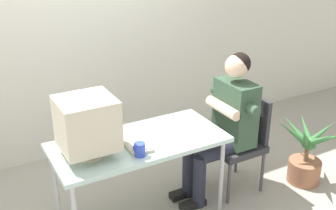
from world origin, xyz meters
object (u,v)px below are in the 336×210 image
(crt_monitor, at_px, (87,124))
(office_chair, at_px, (241,138))
(desk, at_px, (139,146))
(potted_plant, at_px, (306,155))
(desk_mug, at_px, (140,149))
(person_seated, at_px, (226,121))
(keyboard, at_px, (134,141))

(crt_monitor, bearing_deg, office_chair, 0.36)
(desk, bearing_deg, potted_plant, -10.05)
(potted_plant, distance_m, desk_mug, 1.78)
(desk, bearing_deg, person_seated, -1.94)
(office_chair, height_order, potted_plant, office_chair)
(desk, distance_m, person_seated, 0.83)
(person_seated, distance_m, desk_mug, 0.94)
(desk, distance_m, potted_plant, 1.68)
(office_chair, relative_size, person_seated, 0.68)
(person_seated, height_order, desk_mug, person_seated)
(desk, relative_size, person_seated, 1.04)
(crt_monitor, xyz_separation_m, keyboard, (0.37, 0.03, -0.25))
(office_chair, distance_m, potted_plant, 0.69)
(person_seated, distance_m, potted_plant, 0.94)
(office_chair, bearing_deg, crt_monitor, -179.64)
(keyboard, height_order, person_seated, person_seated)
(keyboard, xyz_separation_m, person_seated, (0.87, -0.02, -0.02))
(person_seated, relative_size, potted_plant, 1.92)
(desk, height_order, crt_monitor, crt_monitor)
(keyboard, relative_size, office_chair, 0.48)
(crt_monitor, relative_size, desk_mug, 4.32)
(keyboard, xyz_separation_m, office_chair, (1.06, -0.02, -0.24))
(crt_monitor, relative_size, potted_plant, 0.66)
(person_seated, bearing_deg, crt_monitor, -179.58)
(person_seated, relative_size, desk_mug, 12.57)
(desk, height_order, keyboard, keyboard)
(desk_mug, bearing_deg, potted_plant, -2.35)
(crt_monitor, relative_size, keyboard, 1.06)
(office_chair, relative_size, potted_plant, 1.30)
(office_chair, height_order, person_seated, person_seated)
(desk, xyz_separation_m, potted_plant, (1.61, -0.29, -0.39))
(desk_mug, bearing_deg, keyboard, 77.58)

